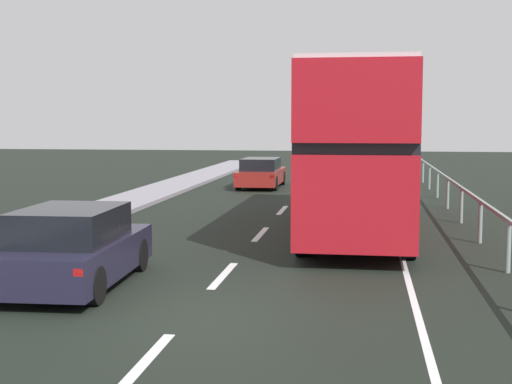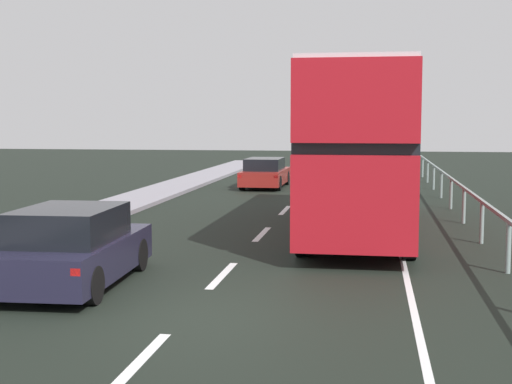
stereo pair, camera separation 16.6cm
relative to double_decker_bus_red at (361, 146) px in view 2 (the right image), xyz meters
name	(u,v)px [view 2 (the right image)]	position (x,y,z in m)	size (l,w,h in m)	color
ground_plane	(188,314)	(-2.54, -9.00, -2.36)	(75.39, 120.00, 0.10)	black
lane_paint_markings	(345,232)	(-0.38, -0.44, -2.30)	(3.66, 46.00, 0.01)	silver
bridge_side_railing	(473,200)	(2.96, 0.00, -1.44)	(0.10, 42.00, 1.07)	gray
double_decker_bus_red	(361,146)	(0.00, 0.00, 0.00)	(2.66, 11.33, 4.31)	#B1141E
hatchback_car_near	(72,248)	(-5.05, -7.58, -1.62)	(1.98, 4.18, 1.45)	#1F1E33
sedan_car_ahead	(265,173)	(-4.38, 12.06, -1.67)	(1.80, 4.30, 1.32)	maroon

